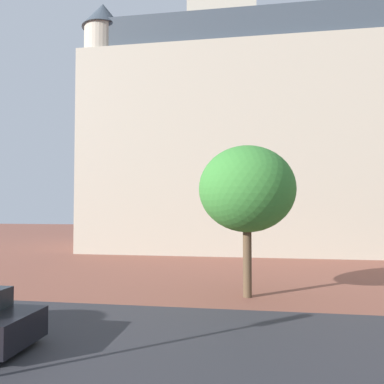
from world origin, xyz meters
TOP-DOWN VIEW (x-y plane):
  - ground_plane at (0.00, 10.00)m, footprint 120.00×120.00m
  - street_asphalt_strip at (0.00, 9.47)m, footprint 120.00×6.47m
  - landmark_building at (1.73, 31.36)m, footprint 27.83×11.21m
  - tree_curb_far at (1.20, 14.57)m, footprint 3.76×3.76m

SIDE VIEW (x-z plane):
  - ground_plane at x=0.00m, z-range 0.00..0.00m
  - street_asphalt_strip at x=0.00m, z-range 0.00..0.00m
  - tree_curb_far at x=1.20m, z-range 1.23..7.11m
  - landmark_building at x=1.73m, z-range -7.49..27.70m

